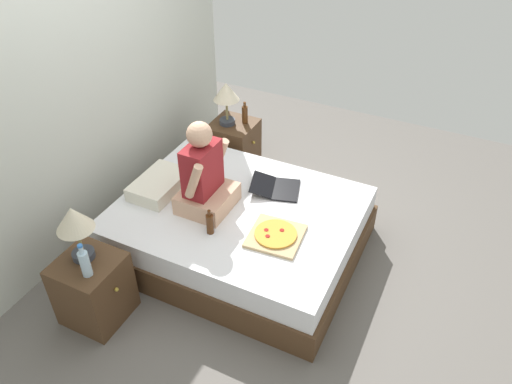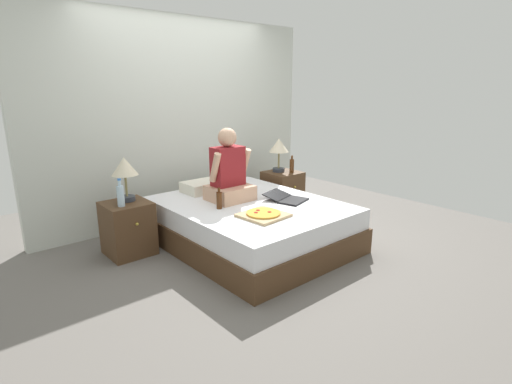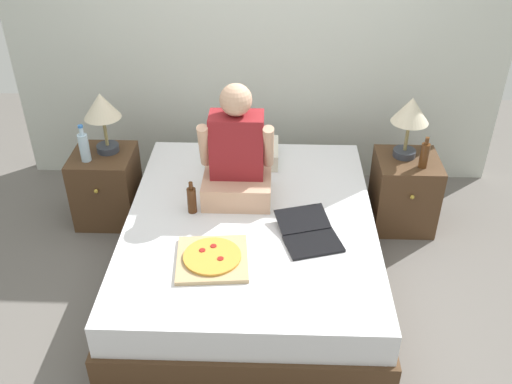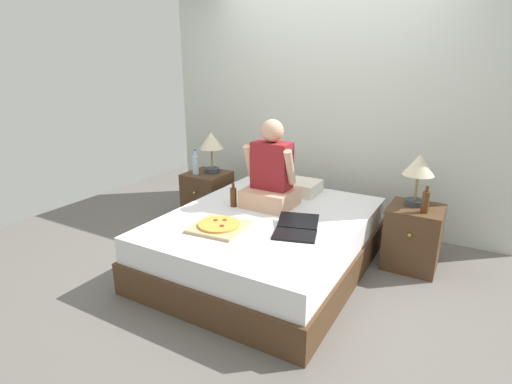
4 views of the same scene
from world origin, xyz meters
name	(u,v)px [view 1 (image 1 of 4)]	position (x,y,z in m)	size (l,w,h in m)	color
ground_plane	(239,249)	(0.00, 0.00, 0.00)	(5.85, 5.85, 0.00)	#66605B
wall_back	(91,89)	(0.00, 1.36, 1.25)	(3.85, 0.12, 2.50)	silver
bed	(239,229)	(0.00, 0.00, 0.23)	(1.60, 2.00, 0.47)	#4C331E
nightstand_left	(94,289)	(-1.10, 0.63, 0.27)	(0.44, 0.47, 0.55)	#4C331E
lamp_on_left_nightstand	(74,222)	(-1.06, 0.68, 0.87)	(0.26, 0.26, 0.45)	#333842
water_bottle	(85,263)	(-1.18, 0.54, 0.66)	(0.07, 0.07, 0.28)	silver
nightstand_right	(234,146)	(1.10, 0.63, 0.27)	(0.44, 0.47, 0.55)	#4C331E
lamp_on_right_nightstand	(226,94)	(1.07, 0.68, 0.87)	(0.26, 0.26, 0.45)	#333842
beer_bottle	(245,114)	(1.17, 0.53, 0.64)	(0.06, 0.06, 0.23)	#512D14
pillow	(159,184)	(-0.09, 0.72, 0.53)	(0.52, 0.34, 0.12)	silver
person_seated	(204,177)	(-0.10, 0.25, 0.76)	(0.47, 0.40, 0.78)	tan
laptop	(278,188)	(0.36, -0.20, 0.49)	(0.42, 0.49, 0.07)	black
pizza_box	(276,235)	(-0.20, -0.43, 0.49)	(0.43, 0.43, 0.05)	tan
beer_bottle_on_bed	(210,223)	(-0.37, 0.05, 0.57)	(0.06, 0.06, 0.22)	#4C2811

